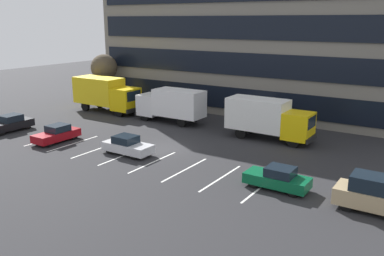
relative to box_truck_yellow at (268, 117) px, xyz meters
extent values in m
plane|color=#262628|center=(-5.88, -6.81, -1.94)|extent=(120.00, 120.00, 0.00)
cube|color=slate|center=(-5.88, 11.19, 7.06)|extent=(37.17, 10.59, 18.00)
cube|color=black|center=(-5.88, 5.83, 0.04)|extent=(35.68, 0.16, 2.30)
cube|color=black|center=(-5.88, 5.83, 3.64)|extent=(35.68, 0.16, 2.30)
cube|color=black|center=(-5.88, 5.83, 7.24)|extent=(35.68, 0.16, 2.30)
cube|color=silver|center=(-15.68, -9.98, -1.93)|extent=(0.14, 5.40, 0.01)
cube|color=silver|center=(-12.88, -9.98, -1.93)|extent=(0.14, 5.40, 0.01)
cube|color=silver|center=(-10.08, -9.98, -1.93)|extent=(0.14, 5.40, 0.01)
cube|color=silver|center=(-7.28, -9.98, -1.93)|extent=(0.14, 5.40, 0.01)
cube|color=silver|center=(-4.48, -9.98, -1.93)|extent=(0.14, 5.40, 0.01)
cube|color=silver|center=(-1.68, -9.98, -1.93)|extent=(0.14, 5.40, 0.01)
cube|color=silver|center=(1.12, -9.98, -1.93)|extent=(0.14, 5.40, 0.01)
cube|color=silver|center=(3.92, -9.98, -1.93)|extent=(0.14, 5.40, 0.01)
cube|color=yellow|center=(2.70, 0.00, -0.36)|extent=(2.16, 2.36, 2.16)
cube|color=black|center=(3.76, 0.00, 0.07)|extent=(0.06, 1.98, 0.95)
cube|color=white|center=(-0.94, 0.00, 0.18)|extent=(5.11, 2.46, 2.66)
cube|color=black|center=(3.83, 0.00, -1.30)|extent=(0.20, 2.36, 0.39)
cylinder|color=black|center=(2.70, 1.01, -1.45)|extent=(0.98, 0.30, 0.98)
cylinder|color=black|center=(2.70, -1.01, -1.45)|extent=(0.98, 0.30, 0.98)
cylinder|color=black|center=(-1.96, 1.01, -1.45)|extent=(0.98, 0.30, 0.98)
cylinder|color=black|center=(-1.96, -1.01, -1.45)|extent=(0.98, 0.30, 0.98)
cube|color=yellow|center=(-16.49, 0.51, -0.22)|extent=(2.36, 2.57, 2.36)
cube|color=black|center=(-15.33, 0.51, 0.25)|extent=(0.06, 2.16, 1.04)
cube|color=yellow|center=(-20.45, 0.51, 0.36)|extent=(5.57, 2.68, 2.89)
cube|color=black|center=(-15.25, 0.51, -1.24)|extent=(0.21, 2.57, 0.43)
cylinder|color=black|center=(-16.49, 1.62, -1.40)|extent=(1.07, 0.32, 1.07)
cylinder|color=black|center=(-16.49, -0.59, -1.40)|extent=(1.07, 0.32, 1.07)
cylinder|color=black|center=(-21.56, 1.62, -1.40)|extent=(1.07, 0.32, 1.07)
cylinder|color=black|center=(-21.56, -0.59, -1.40)|extent=(1.07, 0.32, 1.07)
cube|color=white|center=(-13.02, 0.45, -0.41)|extent=(2.10, 2.29, 2.10)
cube|color=black|center=(-14.05, 0.45, 0.01)|extent=(0.06, 1.93, 0.93)
cube|color=white|center=(-9.48, 0.45, 0.12)|extent=(4.97, 2.39, 2.58)
cube|color=black|center=(-14.12, 0.45, -1.32)|extent=(0.19, 2.29, 0.38)
cylinder|color=black|center=(-13.02, -0.53, -1.46)|extent=(0.96, 0.29, 0.96)
cylinder|color=black|center=(-13.02, 1.43, -1.46)|extent=(0.96, 0.29, 0.96)
cylinder|color=black|center=(-8.49, -0.53, -1.46)|extent=(0.96, 0.29, 0.96)
cylinder|color=black|center=(-8.49, 1.43, -1.46)|extent=(0.96, 0.29, 0.96)
cube|color=silver|center=(-7.22, -9.56, -1.39)|extent=(3.97, 1.66, 0.65)
cube|color=black|center=(-7.42, -9.56, -0.79)|extent=(1.67, 1.46, 0.55)
cylinder|color=black|center=(-5.95, -8.84, -1.66)|extent=(0.55, 0.20, 0.55)
cylinder|color=black|center=(-5.95, -10.28, -1.66)|extent=(0.55, 0.20, 0.55)
cylinder|color=black|center=(-8.49, -8.84, -1.66)|extent=(0.55, 0.20, 0.55)
cylinder|color=black|center=(-8.49, -10.28, -1.66)|extent=(0.55, 0.20, 0.55)
cube|color=tan|center=(10.44, -9.66, -1.22)|extent=(4.36, 1.85, 0.90)
cube|color=black|center=(10.23, -9.66, -0.37)|extent=(2.40, 1.63, 0.81)
cylinder|color=black|center=(9.05, -8.85, -1.62)|extent=(0.64, 0.21, 0.64)
cylinder|color=black|center=(9.05, -10.47, -1.62)|extent=(0.64, 0.21, 0.64)
cube|color=#0C5933|center=(4.77, -9.60, -1.40)|extent=(3.89, 1.63, 0.63)
cube|color=black|center=(4.96, -9.60, -0.82)|extent=(1.63, 1.43, 0.54)
cylinder|color=black|center=(3.52, -10.30, -1.67)|extent=(0.54, 0.20, 0.54)
cylinder|color=black|center=(3.52, -8.89, -1.67)|extent=(0.54, 0.20, 0.54)
cylinder|color=black|center=(6.01, -10.30, -1.67)|extent=(0.54, 0.20, 0.54)
cylinder|color=black|center=(6.01, -8.89, -1.67)|extent=(0.54, 0.20, 0.54)
cube|color=maroon|center=(-14.47, -10.34, -1.40)|extent=(1.65, 3.95, 0.64)
cube|color=black|center=(-14.47, -10.15, -0.80)|extent=(1.45, 1.66, 0.55)
cylinder|color=black|center=(-13.76, -11.61, -1.66)|extent=(0.20, 0.55, 0.55)
cylinder|color=black|center=(-15.19, -11.61, -1.66)|extent=(0.20, 0.55, 0.55)
cylinder|color=black|center=(-13.76, -9.08, -1.66)|extent=(0.20, 0.55, 0.55)
cylinder|color=black|center=(-15.19, -9.08, -1.66)|extent=(0.20, 0.55, 0.55)
cube|color=black|center=(-20.88, -10.44, -1.37)|extent=(1.74, 4.16, 0.68)
cube|color=black|center=(-20.88, -10.24, -0.74)|extent=(1.53, 1.75, 0.58)
cylinder|color=black|center=(-20.12, -11.78, -1.65)|extent=(0.21, 0.58, 0.58)
cylinder|color=black|center=(-20.12, -9.11, -1.65)|extent=(0.21, 0.58, 0.58)
cylinder|color=black|center=(-21.63, -9.11, -1.65)|extent=(0.21, 0.58, 0.58)
cylinder|color=#473323|center=(-22.88, 3.91, -0.38)|extent=(0.28, 0.28, 3.12)
sphere|color=#4C4233|center=(-22.88, 3.91, 2.43)|extent=(3.18, 3.18, 3.18)
camera|label=1|loc=(13.22, -31.87, 7.97)|focal=38.53mm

